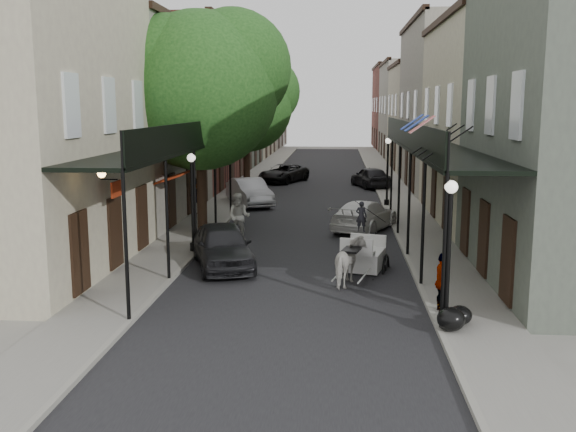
% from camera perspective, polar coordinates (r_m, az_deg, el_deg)
% --- Properties ---
extents(ground, '(140.00, 140.00, 0.00)m').
position_cam_1_polar(ground, '(18.52, 0.02, -7.82)').
color(ground, gray).
rests_on(ground, ground).
extents(road, '(8.00, 90.00, 0.01)m').
position_cam_1_polar(road, '(38.03, 2.36, 1.36)').
color(road, black).
rests_on(road, ground).
extents(sidewalk_left, '(2.20, 90.00, 0.12)m').
position_cam_1_polar(sidewalk_left, '(38.53, -5.10, 1.53)').
color(sidewalk_left, gray).
rests_on(sidewalk_left, ground).
extents(sidewalk_right, '(2.20, 90.00, 0.12)m').
position_cam_1_polar(sidewalk_right, '(38.17, 9.88, 1.34)').
color(sidewalk_right, gray).
rests_on(sidewalk_right, ground).
extents(building_row_left, '(5.00, 80.00, 10.50)m').
position_cam_1_polar(building_row_left, '(48.62, -7.46, 9.35)').
color(building_row_left, '#BDB797').
rests_on(building_row_left, ground).
extents(building_row_right, '(5.00, 80.00, 10.50)m').
position_cam_1_polar(building_row_right, '(48.14, 13.28, 9.16)').
color(building_row_right, gray).
rests_on(building_row_right, ground).
extents(gallery_left, '(2.20, 18.05, 4.88)m').
position_cam_1_polar(gallery_left, '(25.38, -9.64, 6.18)').
color(gallery_left, black).
rests_on(gallery_left, sidewalk_left).
extents(gallery_right, '(2.20, 18.05, 4.88)m').
position_cam_1_polar(gallery_right, '(24.85, 12.44, 6.01)').
color(gallery_right, black).
rests_on(gallery_right, sidewalk_right).
extents(tree_near, '(7.31, 6.80, 9.63)m').
position_cam_1_polar(tree_near, '(28.33, -7.01, 11.54)').
color(tree_near, '#382619').
rests_on(tree_near, sidewalk_left).
extents(tree_far, '(6.45, 6.00, 8.61)m').
position_cam_1_polar(tree_far, '(42.14, -3.24, 10.14)').
color(tree_far, '#382619').
rests_on(tree_far, sidewalk_left).
extents(lamppost_right_near, '(0.32, 0.32, 3.71)m').
position_cam_1_polar(lamppost_right_near, '(16.22, 14.07, -3.16)').
color(lamppost_right_near, black).
rests_on(lamppost_right_near, sidewalk_right).
extents(lamppost_left, '(0.32, 0.32, 3.71)m').
position_cam_1_polar(lamppost_left, '(24.48, -8.49, 1.36)').
color(lamppost_left, black).
rests_on(lamppost_left, sidewalk_left).
extents(lamppost_right_far, '(0.32, 0.32, 3.71)m').
position_cam_1_polar(lamppost_right_far, '(35.87, 8.83, 4.03)').
color(lamppost_right_far, black).
rests_on(lamppost_right_far, sidewalk_right).
extents(horse, '(1.21, 1.91, 1.49)m').
position_cam_1_polar(horse, '(20.24, 5.57, -4.12)').
color(horse, beige).
rests_on(horse, ground).
extents(carriage, '(1.86, 2.44, 2.50)m').
position_cam_1_polar(carriage, '(22.41, 6.93, -2.19)').
color(carriage, black).
rests_on(carriage, ground).
extents(pedestrian_walking, '(1.05, 0.87, 1.99)m').
position_cam_1_polar(pedestrian_walking, '(26.92, -4.37, -0.06)').
color(pedestrian_walking, '#B8B8AD').
rests_on(pedestrian_walking, ground).
extents(pedestrian_sidewalk_left, '(1.36, 1.17, 1.83)m').
position_cam_1_polar(pedestrian_sidewalk_left, '(32.88, -8.18, 1.74)').
color(pedestrian_sidewalk_left, gray).
rests_on(pedestrian_sidewalk_left, sidewalk_left).
extents(pedestrian_sidewalk_right, '(0.45, 0.97, 1.62)m').
position_cam_1_polar(pedestrian_sidewalk_right, '(17.73, 13.56, -5.76)').
color(pedestrian_sidewalk_right, gray).
rests_on(pedestrian_sidewalk_right, sidewalk_right).
extents(car_left_near, '(3.10, 4.88, 1.55)m').
position_cam_1_polar(car_left_near, '(22.48, -5.81, -2.65)').
color(car_left_near, black).
rests_on(car_left_near, ground).
extents(car_left_mid, '(3.36, 4.85, 1.52)m').
position_cam_1_polar(car_left_mid, '(36.29, -3.44, 2.15)').
color(car_left_mid, '#A8A8AD').
rests_on(car_left_mid, ground).
extents(car_left_far, '(3.91, 5.27, 1.33)m').
position_cam_1_polar(car_left_far, '(47.04, -0.40, 3.82)').
color(car_left_far, black).
rests_on(car_left_far, ground).
extents(car_right_near, '(3.55, 5.05, 1.36)m').
position_cam_1_polar(car_right_near, '(29.22, 6.82, 0.05)').
color(car_right_near, silver).
rests_on(car_right_near, ground).
extents(car_right_far, '(2.93, 4.59, 1.45)m').
position_cam_1_polar(car_right_far, '(44.38, 7.33, 3.45)').
color(car_right_far, black).
rests_on(car_right_far, ground).
extents(trash_bags, '(0.95, 1.10, 0.59)m').
position_cam_1_polar(trash_bags, '(16.68, 14.59, -8.74)').
color(trash_bags, black).
rests_on(trash_bags, sidewalk_right).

